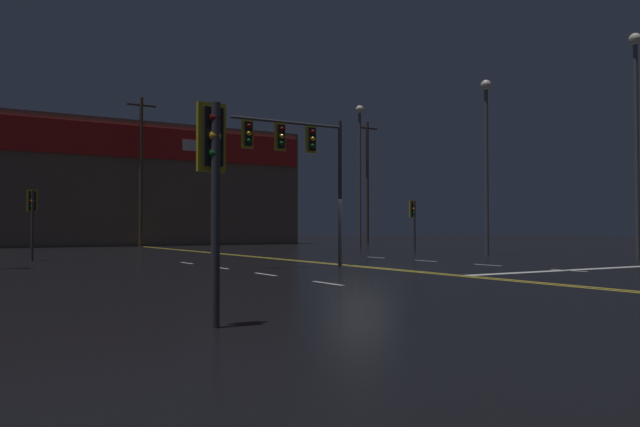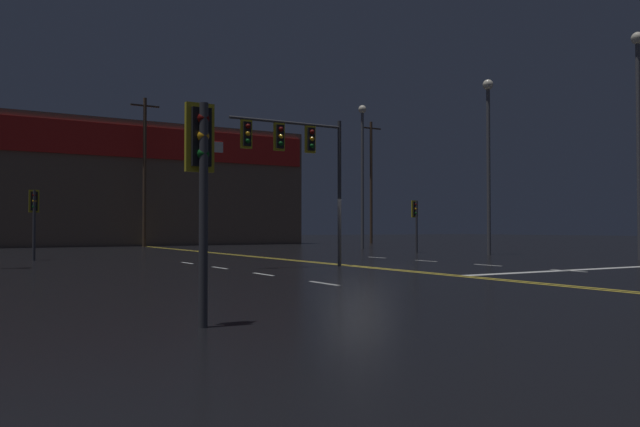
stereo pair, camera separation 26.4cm
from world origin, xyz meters
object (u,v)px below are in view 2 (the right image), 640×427
at_px(traffic_signal_corner_northwest, 34,209).
at_px(streetlight_near_left, 638,116).
at_px(traffic_signal_corner_northeast, 415,214).
at_px(streetlight_median_approach, 362,158).
at_px(traffic_signal_corner_southwest, 201,162).
at_px(streetlight_far_right, 488,142).
at_px(traffic_signal_median, 294,149).

distance_m(traffic_signal_corner_northwest, streetlight_near_left, 27.13).
bearing_deg(traffic_signal_corner_northwest, traffic_signal_corner_northeast, -3.58).
distance_m(traffic_signal_corner_northwest, traffic_signal_corner_northeast, 20.22).
bearing_deg(streetlight_median_approach, traffic_signal_corner_northeast, -99.64).
relative_size(traffic_signal_corner_southwest, streetlight_near_left, 0.31).
distance_m(traffic_signal_corner_northeast, streetlight_near_left, 12.88).
bearing_deg(streetlight_far_right, traffic_signal_median, -163.28).
height_order(traffic_signal_corner_northeast, streetlight_median_approach, streetlight_median_approach).
distance_m(streetlight_median_approach, streetlight_far_right, 11.84).
bearing_deg(traffic_signal_median, streetlight_near_left, -10.63).
bearing_deg(traffic_signal_corner_southwest, streetlight_far_right, 35.90).
xyz_separation_m(traffic_signal_median, traffic_signal_corner_northeast, (12.60, 8.72, -2.05)).
xyz_separation_m(traffic_signal_corner_southwest, traffic_signal_corner_northwest, (-0.08, 21.28, -0.08)).
relative_size(traffic_signal_corner_northwest, streetlight_far_right, 0.33).
distance_m(streetlight_near_left, streetlight_median_approach, 19.10).
bearing_deg(traffic_signal_median, traffic_signal_corner_northwest, 127.20).
distance_m(traffic_signal_median, traffic_signal_corner_northeast, 15.46).
xyz_separation_m(traffic_signal_corner_southwest, streetlight_near_left, (23.38, 8.31, 4.13)).
xyz_separation_m(traffic_signal_median, traffic_signal_corner_northwest, (-7.57, 9.98, -2.01)).
bearing_deg(streetlight_far_right, streetlight_near_left, -74.27).
xyz_separation_m(traffic_signal_corner_northeast, streetlight_far_right, (1.27, -4.55, 3.75)).
height_order(streetlight_near_left, streetlight_far_right, streetlight_near_left).
relative_size(streetlight_near_left, streetlight_far_right, 1.10).
bearing_deg(traffic_signal_corner_northwest, traffic_signal_corner_southwest, -89.78).
bearing_deg(traffic_signal_corner_southwest, traffic_signal_corner_northwest, 90.22).
bearing_deg(streetlight_near_left, traffic_signal_corner_southwest, -160.42).
bearing_deg(streetlight_far_right, traffic_signal_corner_northeast, 105.65).
bearing_deg(streetlight_median_approach, traffic_signal_median, -130.86).
relative_size(streetlight_median_approach, streetlight_far_right, 1.07).
relative_size(traffic_signal_corner_northeast, streetlight_far_right, 0.32).
xyz_separation_m(traffic_signal_corner_northwest, streetlight_near_left, (23.46, -12.96, 4.21)).
height_order(traffic_signal_corner_southwest, streetlight_median_approach, streetlight_median_approach).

